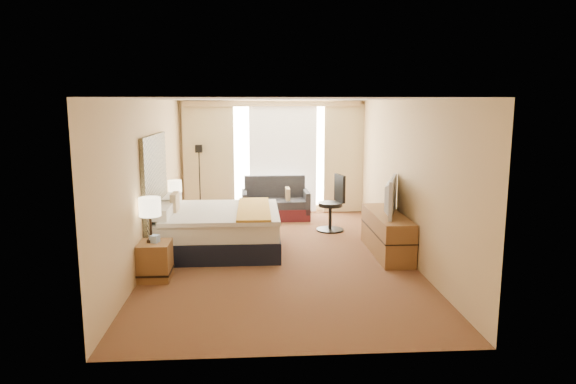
{
  "coord_description": "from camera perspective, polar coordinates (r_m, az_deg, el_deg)",
  "views": [
    {
      "loc": [
        -0.4,
        -8.35,
        2.55
      ],
      "look_at": [
        0.17,
        0.4,
        1.02
      ],
      "focal_mm": 32.0,
      "sensor_mm": 36.0,
      "label": 1
    }
  ],
  "objects": [
    {
      "name": "loveseat",
      "position": [
        11.42,
        -1.38,
        -1.42
      ],
      "size": [
        1.49,
        0.82,
        0.92
      ],
      "rotation": [
        0.0,
        0.0,
        0.02
      ],
      "color": "#50171B",
      "rests_on": "floor"
    },
    {
      "name": "wall_left",
      "position": [
        8.61,
        -15.06,
        1.23
      ],
      "size": [
        0.02,
        7.0,
        2.6
      ],
      "primitive_type": "cube",
      "color": "tan",
      "rests_on": "ground"
    },
    {
      "name": "ceiling",
      "position": [
        8.36,
        -0.99,
        10.26
      ],
      "size": [
        4.2,
        7.0,
        0.02
      ],
      "primitive_type": "cube",
      "color": "white",
      "rests_on": "wall_back"
    },
    {
      "name": "headboard",
      "position": [
        8.8,
        -14.55,
        1.3
      ],
      "size": [
        0.06,
        1.85,
        1.5
      ],
      "primitive_type": "cube",
      "color": "black",
      "rests_on": "wall_left"
    },
    {
      "name": "floor",
      "position": [
        8.74,
        -0.94,
        -7.05
      ],
      "size": [
        4.2,
        7.0,
        0.02
      ],
      "primitive_type": "cube",
      "color": "#541818",
      "rests_on": "ground"
    },
    {
      "name": "floor_lamp",
      "position": [
        11.69,
        -9.83,
        2.87
      ],
      "size": [
        0.2,
        0.2,
        1.62
      ],
      "color": "black",
      "rests_on": "floor"
    },
    {
      "name": "nightstand_right",
      "position": [
        10.17,
        -11.95,
        -3.23
      ],
      "size": [
        0.45,
        0.52,
        0.55
      ],
      "primitive_type": "cube",
      "color": "brown",
      "rests_on": "floor"
    },
    {
      "name": "media_dresser",
      "position": [
        8.92,
        10.92,
        -4.55
      ],
      "size": [
        0.5,
        1.8,
        0.7
      ],
      "primitive_type": "cube",
      "color": "brown",
      "rests_on": "floor"
    },
    {
      "name": "bed",
      "position": [
        9.04,
        -7.82,
        -4.1
      ],
      "size": [
        2.1,
        1.92,
        1.02
      ],
      "color": "black",
      "rests_on": "floor"
    },
    {
      "name": "window",
      "position": [
        11.9,
        -0.57,
        3.99
      ],
      "size": [
        2.3,
        0.02,
        2.3
      ],
      "primitive_type": "cube",
      "color": "white",
      "rests_on": "wall_back"
    },
    {
      "name": "lamp_right",
      "position": [
        9.98,
        -12.46,
        0.57
      ],
      "size": [
        0.26,
        0.26,
        0.54
      ],
      "color": "black",
      "rests_on": "nightstand_right"
    },
    {
      "name": "curtains",
      "position": [
        11.8,
        -1.78,
        4.36
      ],
      "size": [
        4.12,
        0.19,
        2.56
      ],
      "color": "beige",
      "rests_on": "floor"
    },
    {
      "name": "nightstand_left",
      "position": [
        7.79,
        -14.55,
        -7.4
      ],
      "size": [
        0.45,
        0.52,
        0.55
      ],
      "primitive_type": "cube",
      "color": "brown",
      "rests_on": "floor"
    },
    {
      "name": "television",
      "position": [
        8.72,
        10.83,
        -0.42
      ],
      "size": [
        0.49,
        1.08,
        0.63
      ],
      "primitive_type": "imported",
      "rotation": [
        0.0,
        0.0,
        1.24
      ],
      "color": "black",
      "rests_on": "media_dresser"
    },
    {
      "name": "desk_chair",
      "position": [
        10.33,
        5.04,
        -1.55
      ],
      "size": [
        0.55,
        0.55,
        1.13
      ],
      "rotation": [
        0.0,
        0.0,
        0.25
      ],
      "color": "black",
      "rests_on": "floor"
    },
    {
      "name": "tissue_box",
      "position": [
        7.7,
        -14.6,
        -5.06
      ],
      "size": [
        0.15,
        0.15,
        0.11
      ],
      "primitive_type": "cube",
      "rotation": [
        0.0,
        0.0,
        -0.3
      ],
      "color": "#97B7E9",
      "rests_on": "nightstand_left"
    },
    {
      "name": "lamp_left",
      "position": [
        7.62,
        -15.1,
        -1.71
      ],
      "size": [
        0.31,
        0.31,
        0.66
      ],
      "color": "black",
      "rests_on": "nightstand_left"
    },
    {
      "name": "wall_back",
      "position": [
        11.92,
        -1.78,
        3.9
      ],
      "size": [
        4.2,
        0.02,
        2.6
      ],
      "primitive_type": "cube",
      "color": "tan",
      "rests_on": "ground"
    },
    {
      "name": "wall_front",
      "position": [
        5.03,
        0.97,
        -4.5
      ],
      "size": [
        4.2,
        0.02,
        2.6
      ],
      "primitive_type": "cube",
      "color": "tan",
      "rests_on": "ground"
    },
    {
      "name": "wall_right",
      "position": [
        8.81,
        12.82,
        1.51
      ],
      "size": [
        0.02,
        7.0,
        2.6
      ],
      "primitive_type": "cube",
      "color": "tan",
      "rests_on": "ground"
    },
    {
      "name": "telephone",
      "position": [
        10.23,
        -11.41,
        -1.35
      ],
      "size": [
        0.21,
        0.18,
        0.07
      ],
      "primitive_type": "cube",
      "rotation": [
        0.0,
        0.0,
        0.21
      ],
      "color": "black",
      "rests_on": "nightstand_right"
    }
  ]
}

